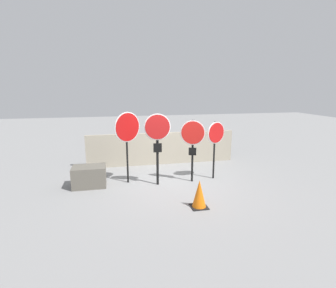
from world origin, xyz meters
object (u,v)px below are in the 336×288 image
(stop_sign_1, at_px, (157,135))
(stop_sign_3, at_px, (216,137))
(storage_crate, at_px, (89,176))
(traffic_cone_0, at_px, (199,194))
(stop_sign_0, at_px, (127,131))
(stop_sign_2, at_px, (193,138))

(stop_sign_1, height_order, stop_sign_3, stop_sign_1)
(stop_sign_3, xyz_separation_m, storage_crate, (-4.01, 0.14, -1.10))
(traffic_cone_0, height_order, storage_crate, traffic_cone_0)
(traffic_cone_0, bearing_deg, stop_sign_0, 127.45)
(stop_sign_1, distance_m, storage_crate, 2.44)
(traffic_cone_0, bearing_deg, stop_sign_3, 58.39)
(stop_sign_2, bearing_deg, stop_sign_1, -157.13)
(stop_sign_1, relative_size, stop_sign_3, 1.16)
(stop_sign_3, bearing_deg, stop_sign_1, 162.50)
(stop_sign_0, height_order, traffic_cone_0, stop_sign_0)
(stop_sign_2, relative_size, storage_crate, 2.02)
(storage_crate, bearing_deg, stop_sign_0, 2.89)
(stop_sign_0, bearing_deg, traffic_cone_0, -85.26)
(storage_crate, bearing_deg, traffic_cone_0, -36.06)
(stop_sign_0, bearing_deg, storage_crate, 150.18)
(stop_sign_3, xyz_separation_m, traffic_cone_0, (-1.18, -1.92, -1.06))
(traffic_cone_0, relative_size, storage_crate, 0.73)
(stop_sign_3, bearing_deg, storage_crate, 155.35)
(stop_sign_2, distance_m, storage_crate, 3.40)
(stop_sign_2, relative_size, stop_sign_3, 1.04)
(stop_sign_0, xyz_separation_m, stop_sign_1, (0.87, -0.38, -0.10))
(stop_sign_2, height_order, storage_crate, stop_sign_2)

